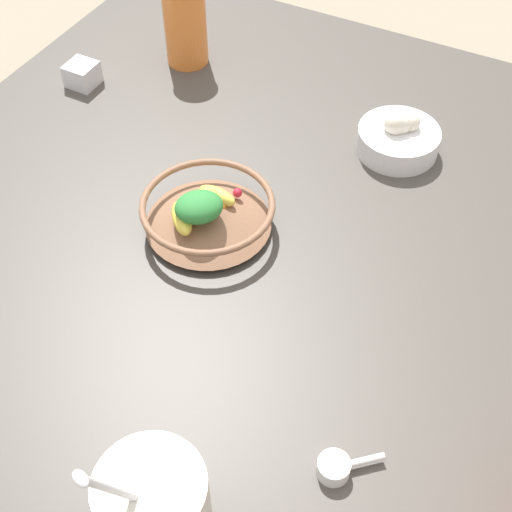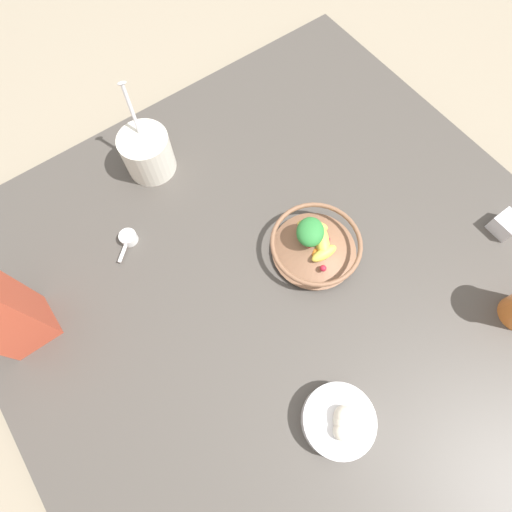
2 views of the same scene
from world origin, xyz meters
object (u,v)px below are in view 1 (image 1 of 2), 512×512
(drinking_cup, at_px, (185,22))
(yogurt_tub, at_px, (153,503))
(fruit_bowl, at_px, (207,212))
(garlic_bowl, at_px, (398,138))
(spice_jar, at_px, (82,75))

(drinking_cup, bearing_deg, yogurt_tub, -150.99)
(fruit_bowl, xyz_separation_m, drinking_cup, (0.36, 0.25, 0.04))
(garlic_bowl, bearing_deg, yogurt_tub, 178.96)
(fruit_bowl, height_order, spice_jar, fruit_bowl)
(drinking_cup, bearing_deg, garlic_bowl, -98.38)
(drinking_cup, distance_m, garlic_bowl, 0.44)
(fruit_bowl, relative_size, spice_jar, 3.84)
(fruit_bowl, relative_size, garlic_bowl, 1.48)
(yogurt_tub, distance_m, drinking_cup, 0.87)
(yogurt_tub, xyz_separation_m, drinking_cup, (0.76, 0.42, 0.02))
(spice_jar, distance_m, garlic_bowl, 0.57)
(drinking_cup, xyz_separation_m, garlic_bowl, (-0.06, -0.43, -0.05))
(fruit_bowl, bearing_deg, yogurt_tub, -156.78)
(fruit_bowl, height_order, yogurt_tub, yogurt_tub)
(spice_jar, bearing_deg, yogurt_tub, -137.98)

